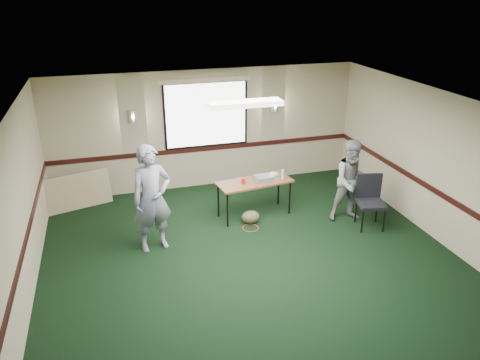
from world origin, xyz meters
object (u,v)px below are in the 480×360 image
object	(u,v)px
projector	(263,178)
conference_chair	(370,197)
folding_table	(254,184)
person_right	(352,181)
person_left	(152,199)

from	to	relation	value
projector	conference_chair	bearing A→B (deg)	-31.22
folding_table	conference_chair	size ratio (longest dim) A/B	1.53
projector	person_right	size ratio (longest dim) A/B	0.20
conference_chair	person_left	world-z (taller)	person_left
conference_chair	person_right	size ratio (longest dim) A/B	0.62
projector	person_left	distance (m)	2.38
person_right	person_left	bearing A→B (deg)	-172.14
folding_table	person_right	xyz separation A→B (m)	(1.78, -0.71, 0.13)
folding_table	conference_chair	world-z (taller)	conference_chair
conference_chair	folding_table	bearing A→B (deg)	165.85
projector	person_left	size ratio (longest dim) A/B	0.17
conference_chair	person_right	bearing A→B (deg)	139.27
conference_chair	person_right	distance (m)	0.45
folding_table	conference_chair	distance (m)	2.26
folding_table	projector	world-z (taller)	projector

